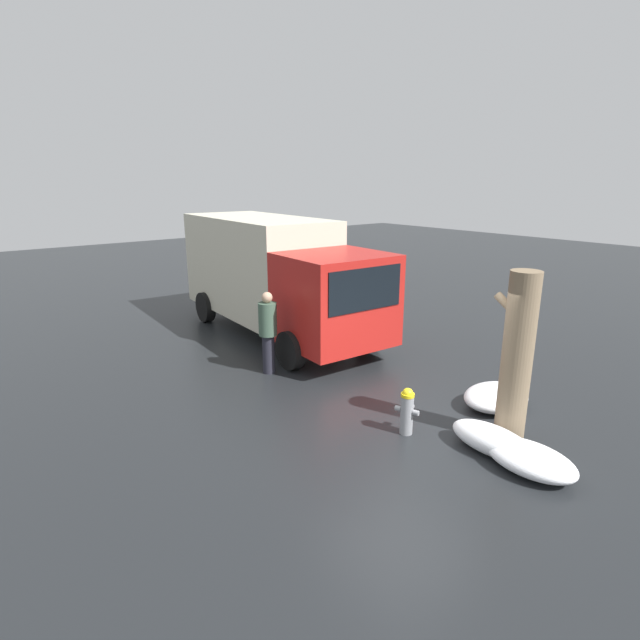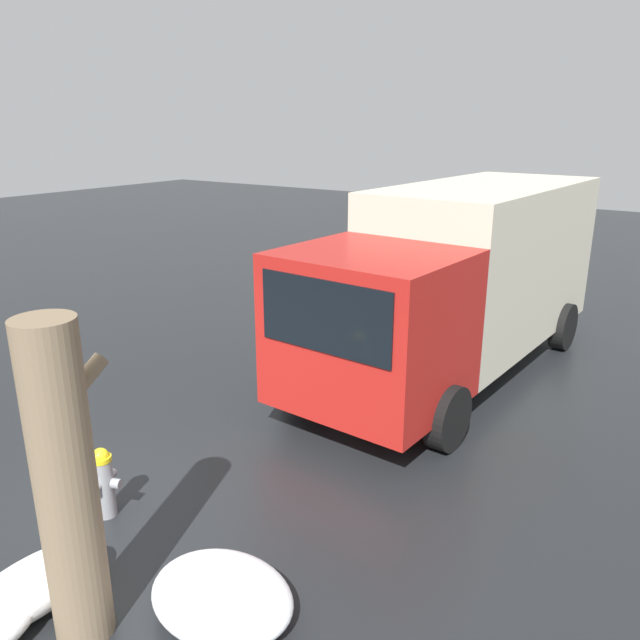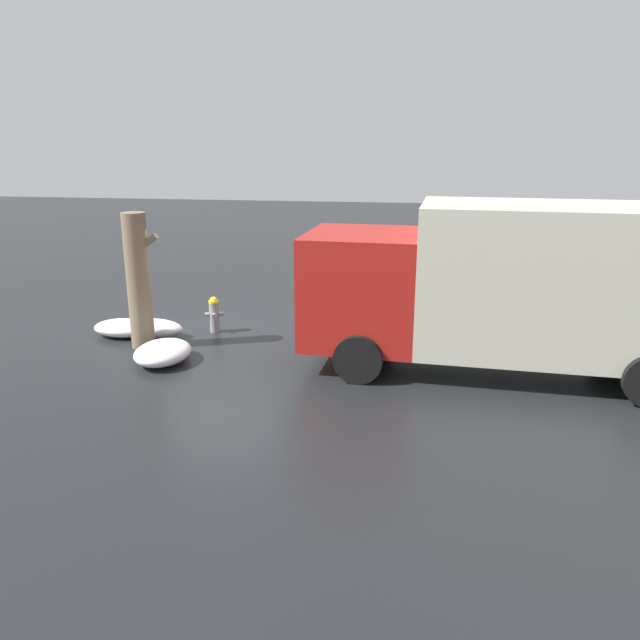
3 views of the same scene
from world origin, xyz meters
The scene contains 7 objects.
ground_plane centered at (0.00, 0.00, 0.00)m, with size 60.00×60.00×0.00m, color black.
fire_hydrant centered at (0.00, 0.00, 0.43)m, with size 0.43×0.33×0.83m.
tree_trunk centered at (-1.17, -1.24, 1.43)m, with size 0.74×0.49×2.84m.
delivery_truck centered at (6.27, -1.52, 1.71)m, with size 7.49×2.96×3.16m.
pedestrian centered at (3.81, 0.31, 1.01)m, with size 0.40×0.40×1.85m.
snow_pile_by_hydrant centered at (-0.38, -2.10, 0.21)m, with size 1.07×1.37×0.41m.
snow_pile_by_tree centered at (-1.25, -0.61, 0.21)m, with size 1.41×0.67×0.42m.
Camera 2 is at (-3.61, -5.34, 4.22)m, focal length 35.00 mm.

